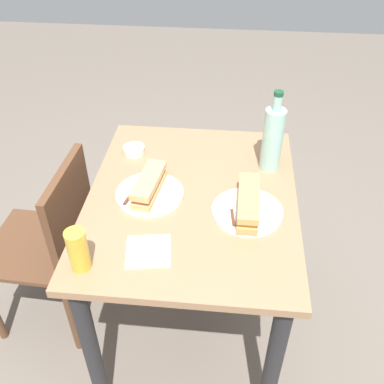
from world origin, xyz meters
The scene contains 13 objects.
ground_plane centered at (0.00, 0.00, 0.00)m, with size 8.00×8.00×0.00m, color #6B6056.
dining_table centered at (0.00, 0.00, 0.62)m, with size 0.94×0.76×0.76m.
chair_far centered at (0.00, 0.58, 0.48)m, with size 0.42×0.42×0.84m.
plate_near centered at (-0.01, 0.15, 0.77)m, with size 0.25×0.25×0.01m, color white.
baguette_sandwich_near centered at (-0.01, 0.15, 0.81)m, with size 0.23×0.10×0.07m.
knife_near centered at (-0.01, 0.21, 0.78)m, with size 0.18×0.05×0.01m.
plate_far centered at (-0.07, -0.20, 0.77)m, with size 0.25×0.25×0.01m, color white.
baguette_sandwich_far centered at (-0.07, -0.20, 0.81)m, with size 0.25×0.07×0.07m.
knife_far centered at (-0.08, -0.15, 0.78)m, with size 0.18×0.03×0.01m.
water_bottle centered at (0.21, -0.29, 0.90)m, with size 0.08×0.08×0.33m.
beer_glass centered at (-0.37, 0.30, 0.83)m, with size 0.06×0.06×0.14m, color gold.
olive_bowl centered at (0.25, 0.27, 0.78)m, with size 0.09×0.09×0.03m, color silver.
paper_napkin centered at (-0.29, 0.11, 0.76)m, with size 0.14×0.14×0.00m, color white.
Camera 1 is at (-1.23, -0.12, 1.79)m, focal length 41.22 mm.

